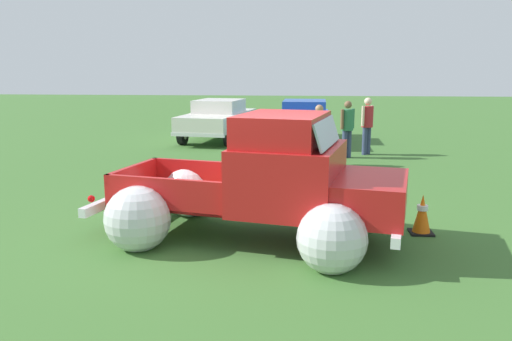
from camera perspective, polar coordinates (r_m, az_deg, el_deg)
The scene contains 9 objects.
ground_plane at distance 8.03m, azimuth -1.00°, elevation -7.39°, with size 80.00×80.00×0.00m, color #3D6B2D.
vintage_pickup_truck at distance 7.71m, azimuth 1.72°, elevation -2.33°, with size 4.92×3.50×1.96m.
show_car_0 at distance 18.60m, azimuth -4.20°, elevation 5.79°, with size 2.45×4.55×1.43m.
show_car_1 at distance 18.28m, azimuth 5.34°, elevation 5.67°, with size 1.91×4.35×1.43m.
spectator_0 at distance 13.79m, azimuth 6.95°, elevation 4.34°, with size 0.48×0.48×1.61m.
spectator_1 at distance 15.74m, azimuth 12.18°, elevation 5.23°, with size 0.48×0.48×1.69m.
spectator_2 at distance 15.07m, azimuth 10.05°, elevation 4.90°, with size 0.48×0.48×1.63m.
lane_cone_0 at distance 8.53m, azimuth 17.87°, elevation -4.63°, with size 0.36×0.36×0.63m.
lane_cone_1 at distance 10.49m, azimuth 1.37°, elevation -1.14°, with size 0.36×0.36×0.63m.
Camera 1 is at (0.78, -7.56, 2.58)m, focal length 36.22 mm.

